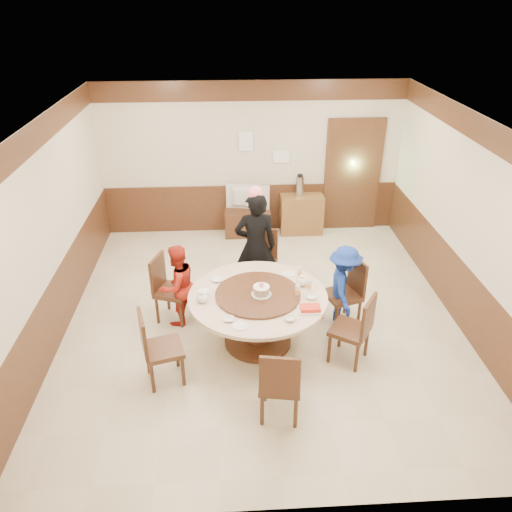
{
  "coord_description": "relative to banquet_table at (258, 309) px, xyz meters",
  "views": [
    {
      "loc": [
        -0.44,
        -5.88,
        4.23
      ],
      "look_at": [
        -0.1,
        -0.16,
        1.1
      ],
      "focal_mm": 35.0,
      "sensor_mm": 36.0,
      "label": 1
    }
  ],
  "objects": [
    {
      "name": "room",
      "position": [
        0.11,
        0.58,
        0.55
      ],
      "size": [
        6.0,
        6.04,
        2.84
      ],
      "color": "beige",
      "rests_on": "ground"
    },
    {
      "name": "banquet_table",
      "position": [
        0.0,
        0.0,
        0.0
      ],
      "size": [
        1.78,
        1.78,
        0.78
      ],
      "color": "#442515",
      "rests_on": "ground"
    },
    {
      "name": "chair_0",
      "position": [
        1.22,
        0.39,
        -0.23
      ],
      "size": [
        0.57,
        0.56,
        0.97
      ],
      "rotation": [
        0.0,
        0.0,
        1.9
      ],
      "color": "#442515",
      "rests_on": "ground"
    },
    {
      "name": "chair_1",
      "position": [
        0.14,
        1.32,
        -0.23
      ],
      "size": [
        0.54,
        0.54,
        0.97
      ],
      "rotation": [
        0.0,
        0.0,
        2.88
      ],
      "color": "#442515",
      "rests_on": "ground"
    },
    {
      "name": "chair_2",
      "position": [
        -1.17,
        0.64,
        -0.23
      ],
      "size": [
        0.57,
        0.56,
        0.97
      ],
      "rotation": [
        0.0,
        0.0,
        4.38
      ],
      "color": "#442515",
      "rests_on": "ground"
    },
    {
      "name": "chair_3",
      "position": [
        -1.18,
        -0.64,
        -0.23
      ],
      "size": [
        0.55,
        0.54,
        0.97
      ],
      "rotation": [
        0.0,
        0.0,
        4.99
      ],
      "color": "#442515",
      "rests_on": "ground"
    },
    {
      "name": "chair_4",
      "position": [
        0.16,
        -1.3,
        -0.23
      ],
      "size": [
        0.51,
        0.51,
        0.97
      ],
      "rotation": [
        0.0,
        0.0,
        6.12
      ],
      "color": "#442515",
      "rests_on": "ground"
    },
    {
      "name": "chair_5",
      "position": [
        1.14,
        -0.41,
        -0.23
      ],
      "size": [
        0.61,
        0.61,
        0.97
      ],
      "rotation": [
        0.0,
        0.0,
        7.27
      ],
      "color": "#442515",
      "rests_on": "ground"
    },
    {
      "name": "person_standing",
      "position": [
        0.04,
        1.17,
        0.31
      ],
      "size": [
        0.64,
        0.44,
        1.69
      ],
      "primitive_type": "imported",
      "rotation": [
        0.0,
        0.0,
        3.2
      ],
      "color": "black",
      "rests_on": "ground"
    },
    {
      "name": "person_red",
      "position": [
        -1.07,
        0.54,
        0.06
      ],
      "size": [
        0.73,
        0.73,
        1.19
      ],
      "primitive_type": "imported",
      "rotation": [
        0.0,
        0.0,
        3.9
      ],
      "color": "#B02317",
      "rests_on": "ground"
    },
    {
      "name": "person_blue",
      "position": [
        1.19,
        0.36,
        0.07
      ],
      "size": [
        0.51,
        0.81,
        1.2
      ],
      "primitive_type": "imported",
      "rotation": [
        0.0,
        0.0,
        1.49
      ],
      "color": "navy",
      "rests_on": "ground"
    },
    {
      "name": "birthday_cake",
      "position": [
        0.04,
        -0.03,
        0.31
      ],
      "size": [
        0.26,
        0.26,
        0.18
      ],
      "color": "white",
      "rests_on": "banquet_table"
    },
    {
      "name": "teapot_left",
      "position": [
        -0.7,
        -0.11,
        0.28
      ],
      "size": [
        0.17,
        0.15,
        0.13
      ],
      "primitive_type": "ellipsoid",
      "color": "white",
      "rests_on": "banquet_table"
    },
    {
      "name": "teapot_right",
      "position": [
        0.6,
        0.21,
        0.28
      ],
      "size": [
        0.17,
        0.15,
        0.13
      ],
      "primitive_type": "ellipsoid",
      "color": "white",
      "rests_on": "banquet_table"
    },
    {
      "name": "bowl_0",
      "position": [
        -0.52,
        0.38,
        0.24
      ],
      "size": [
        0.15,
        0.15,
        0.04
      ],
      "primitive_type": "imported",
      "color": "white",
      "rests_on": "banquet_table"
    },
    {
      "name": "bowl_1",
      "position": [
        0.34,
        -0.56,
        0.24
      ],
      "size": [
        0.13,
        0.13,
        0.04
      ],
      "primitive_type": "imported",
      "color": "white",
      "rests_on": "banquet_table"
    },
    {
      "name": "bowl_2",
      "position": [
        -0.38,
        -0.52,
        0.23
      ],
      "size": [
        0.13,
        0.13,
        0.03
      ],
      "primitive_type": "imported",
      "color": "white",
      "rests_on": "banquet_table"
    },
    {
      "name": "bowl_3",
      "position": [
        0.67,
        -0.12,
        0.24
      ],
      "size": [
        0.14,
        0.14,
        0.04
      ],
      "primitive_type": "imported",
      "color": "white",
      "rests_on": "banquet_table"
    },
    {
      "name": "bowl_4",
      "position": [
        -0.69,
        0.08,
        0.23
      ],
      "size": [
        0.14,
        0.14,
        0.04
      ],
      "primitive_type": "imported",
      "color": "white",
      "rests_on": "banquet_table"
    },
    {
      "name": "saucer_near",
      "position": [
        -0.25,
        -0.65,
        0.22
      ],
      "size": [
        0.18,
        0.18,
        0.01
      ],
      "primitive_type": "cylinder",
      "color": "white",
      "rests_on": "banquet_table"
    },
    {
      "name": "saucer_far",
      "position": [
        0.45,
        0.5,
        0.22
      ],
      "size": [
        0.18,
        0.18,
        0.01
      ],
      "primitive_type": "cylinder",
      "color": "white",
      "rests_on": "banquet_table"
    },
    {
      "name": "shrimp_platter",
      "position": [
        0.61,
        -0.38,
        0.24
      ],
      "size": [
        0.3,
        0.2,
        0.06
      ],
      "color": "white",
      "rests_on": "banquet_table"
    },
    {
      "name": "bottle_0",
      "position": [
        0.5,
        -0.05,
        0.3
      ],
      "size": [
        0.06,
        0.06,
        0.16
      ],
      "primitive_type": "cylinder",
      "color": "white",
      "rests_on": "banquet_table"
    },
    {
      "name": "bottle_1",
      "position": [
        0.66,
        0.08,
        0.3
      ],
      "size": [
        0.06,
        0.06,
        0.16
      ],
      "primitive_type": "cylinder",
      "color": "white",
      "rests_on": "banquet_table"
    },
    {
      "name": "bottle_2",
      "position": [
        0.59,
        0.4,
        0.3
      ],
      "size": [
        0.06,
        0.06,
        0.16
      ],
      "primitive_type": "cylinder",
      "color": "white",
      "rests_on": "banquet_table"
    },
    {
      "name": "tv_stand",
      "position": [
        0.01,
        3.31,
        -0.28
      ],
      "size": [
        0.85,
        0.45,
        0.5
      ],
      "primitive_type": "cube",
      "color": "#442515",
      "rests_on": "ground"
    },
    {
      "name": "television",
      "position": [
        0.01,
        3.31,
        0.2
      ],
      "size": [
        0.82,
        0.26,
        0.47
      ],
      "primitive_type": "imported",
      "rotation": [
        0.0,
        0.0,
        2.96
      ],
      "color": "gray",
      "rests_on": "tv_stand"
    },
    {
      "name": "side_cabinet",
      "position": [
        1.04,
        3.34,
        -0.16
      ],
      "size": [
        0.8,
        0.4,
        0.75
      ],
      "primitive_type": "cube",
      "color": "brown",
      "rests_on": "ground"
    },
    {
      "name": "thermos",
      "position": [
        0.99,
        3.34,
        0.41
      ],
      "size": [
        0.15,
        0.15,
        0.38
      ],
      "primitive_type": "cylinder",
      "color": "silver",
      "rests_on": "side_cabinet"
    },
    {
      "name": "notice_left",
      "position": [
        0.0,
        3.52,
        1.22
      ],
      "size": [
        0.25,
        0.0,
        0.35
      ],
      "primitive_type": "cube",
      "color": "white",
      "rests_on": "room"
    },
    {
      "name": "notice_right",
      "position": [
        0.65,
        3.52,
        0.92
      ],
      "size": [
        0.3,
        0.0,
        0.22
      ],
      "primitive_type": "cube",
      "color": "white",
      "rests_on": "room"
    }
  ]
}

